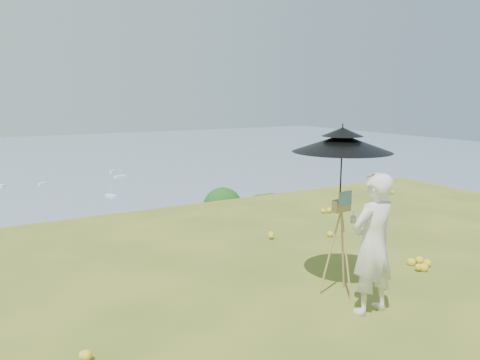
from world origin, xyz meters
TOP-DOWN VIEW (x-y plane):
  - ground at (0.00, 0.00)m, footprint 14.00×14.00m
  - shoreline_tier at (0.00, 75.00)m, footprint 170.00×28.00m
  - slope_trees at (0.00, 35.00)m, footprint 110.00×50.00m
  - harbor_town at (0.00, 75.00)m, footprint 110.00×22.00m
  - wildflowers at (0.00, 0.25)m, footprint 10.00×10.50m
  - painter at (-1.18, 0.34)m, footprint 0.68×0.46m
  - field_easel at (-1.17, 0.95)m, footprint 0.61×0.61m
  - sun_umbrella at (-1.17, 0.98)m, footprint 1.46×1.46m
  - painter_cap at (-1.18, 0.34)m, footprint 0.22×0.24m

SIDE VIEW (x-z plane):
  - shoreline_tier at x=0.00m, z-range -40.00..-32.00m
  - harbor_town at x=0.00m, z-range -32.00..-27.00m
  - slope_trees at x=0.00m, z-range -18.00..-12.00m
  - ground at x=0.00m, z-range 0.00..0.00m
  - wildflowers at x=0.00m, z-range 0.00..0.12m
  - field_easel at x=-1.17m, z-range 0.00..1.47m
  - painter at x=-1.18m, z-range 0.00..1.80m
  - painter_cap at x=-1.18m, z-range 1.70..1.80m
  - sun_umbrella at x=-1.17m, z-range 1.21..2.36m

